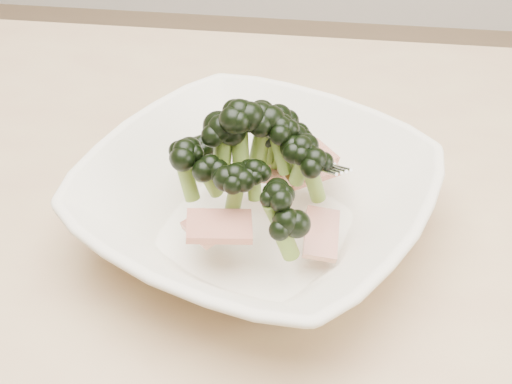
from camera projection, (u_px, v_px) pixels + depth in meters
dining_table at (204, 301)px, 0.73m from camera, size 1.20×0.80×0.75m
broccoli_dish at (257, 198)px, 0.64m from camera, size 0.40×0.40×0.14m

